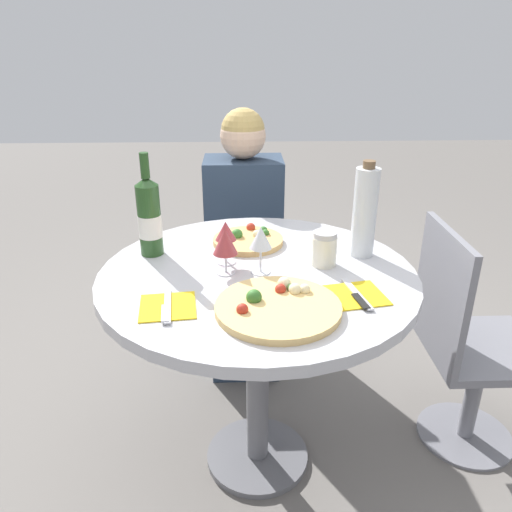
{
  "coord_description": "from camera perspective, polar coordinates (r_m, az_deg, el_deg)",
  "views": [
    {
      "loc": [
        -0.05,
        -1.4,
        1.46
      ],
      "look_at": [
        -0.01,
        -0.11,
        0.88
      ],
      "focal_mm": 35.0,
      "sensor_mm": 36.0,
      "label": 1
    }
  ],
  "objects": [
    {
      "name": "wine_bottle",
      "position": [
        1.67,
        -12.1,
        4.39
      ],
      "size": [
        0.08,
        0.08,
        0.34
      ],
      "color": "#23471E",
      "rests_on": "dining_table"
    },
    {
      "name": "tall_carafe",
      "position": [
        1.65,
        12.32,
        4.92
      ],
      "size": [
        0.08,
        0.08,
        0.32
      ],
      "color": "silver",
      "rests_on": "dining_table"
    },
    {
      "name": "chair_behind_diner",
      "position": [
        2.49,
        -1.36,
        -0.54
      ],
      "size": [
        0.4,
        0.4,
        0.87
      ],
      "rotation": [
        0.0,
        0.0,
        3.14
      ],
      "color": "slate",
      "rests_on": "ground_plane"
    },
    {
      "name": "sugar_shaker",
      "position": [
        1.59,
        7.81,
        0.83
      ],
      "size": [
        0.08,
        0.08,
        0.11
      ],
      "color": "silver",
      "rests_on": "dining_table"
    },
    {
      "name": "seated_diner",
      "position": [
        2.31,
        -1.34,
        0.56
      ],
      "size": [
        0.35,
        0.48,
        1.17
      ],
      "rotation": [
        0.0,
        0.0,
        3.14
      ],
      "color": "#28384C",
      "rests_on": "ground_plane"
    },
    {
      "name": "pizza_small_far",
      "position": [
        1.76,
        -0.88,
        1.89
      ],
      "size": [
        0.25,
        0.25,
        0.05
      ],
      "color": "tan",
      "rests_on": "dining_table"
    },
    {
      "name": "dining_table",
      "position": [
        1.61,
        0.19,
        -5.43
      ],
      "size": [
        0.99,
        0.99,
        0.78
      ],
      "color": "slate",
      "rests_on": "ground_plane"
    },
    {
      "name": "ground_plane",
      "position": [
        2.02,
        0.16,
        -22.03
      ],
      "size": [
        12.0,
        12.0,
        0.0
      ],
      "primitive_type": "plane",
      "color": "slate",
      "rests_on": "ground"
    },
    {
      "name": "pizza_large",
      "position": [
        1.34,
        2.51,
        -5.7
      ],
      "size": [
        0.34,
        0.34,
        0.05
      ],
      "color": "#DBB26B",
      "rests_on": "dining_table"
    },
    {
      "name": "wine_glass_front_left",
      "position": [
        1.51,
        -3.54,
        1.62
      ],
      "size": [
        0.08,
        0.08,
        0.15
      ],
      "color": "silver",
      "rests_on": "dining_table"
    },
    {
      "name": "wine_glass_front_right",
      "position": [
        1.5,
        0.54,
        1.97
      ],
      "size": [
        0.07,
        0.07,
        0.15
      ],
      "color": "silver",
      "rests_on": "dining_table"
    },
    {
      "name": "chair_empty_side",
      "position": [
        1.98,
        22.8,
        -9.63
      ],
      "size": [
        0.4,
        0.4,
        0.87
      ],
      "rotation": [
        0.0,
        0.0,
        -1.57
      ],
      "color": "slate",
      "rests_on": "ground_plane"
    },
    {
      "name": "place_setting_left",
      "position": [
        1.37,
        -10.08,
        -5.74
      ],
      "size": [
        0.17,
        0.19,
        0.01
      ],
      "color": "gold",
      "rests_on": "dining_table"
    },
    {
      "name": "place_setting_right",
      "position": [
        1.44,
        11.46,
        -4.41
      ],
      "size": [
        0.18,
        0.19,
        0.01
      ],
      "color": "gold",
      "rests_on": "dining_table"
    },
    {
      "name": "wine_glass_back_left",
      "position": [
        1.57,
        -3.48,
        2.73
      ],
      "size": [
        0.07,
        0.07,
        0.14
      ],
      "color": "silver",
      "rests_on": "dining_table"
    }
  ]
}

